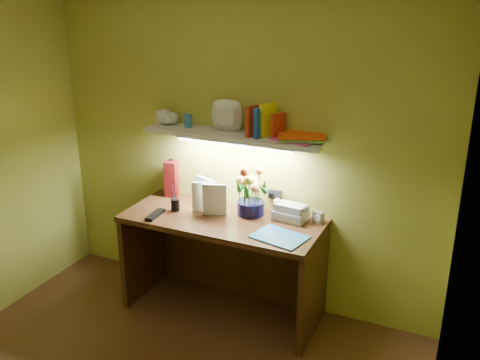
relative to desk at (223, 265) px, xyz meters
name	(u,v)px	position (x,y,z in m)	size (l,w,h in m)	color
desk	(223,265)	(0.00, 0.00, 0.00)	(1.40, 0.60, 0.75)	#38170F
flower_bouquet	(251,192)	(0.15, 0.15, 0.54)	(0.21, 0.21, 0.34)	#0C0C39
telephone	(291,210)	(0.44, 0.18, 0.44)	(0.22, 0.17, 0.13)	beige
desk_clock	(318,217)	(0.63, 0.21, 0.41)	(0.08, 0.04, 0.08)	#ADAEB2
whisky_bottle	(172,177)	(-0.55, 0.24, 0.52)	(0.08, 0.08, 0.29)	#C58919
whisky_box	(171,179)	(-0.54, 0.22, 0.51)	(0.09, 0.09, 0.28)	#580D0E
pen_cup	(175,201)	(-0.36, -0.02, 0.45)	(0.06, 0.06, 0.15)	black
art_card	(205,191)	(-0.24, 0.19, 0.47)	(0.19, 0.04, 0.19)	silver
tv_remote	(155,215)	(-0.44, -0.17, 0.39)	(0.06, 0.20, 0.02)	black
blue_folder	(280,237)	(0.48, -0.12, 0.38)	(0.33, 0.24, 0.01)	#327DC5
desk_book_a	(192,197)	(-0.24, 0.01, 0.49)	(0.17, 0.02, 0.23)	white
desk_book_b	(202,199)	(-0.15, -0.01, 0.49)	(0.17, 0.02, 0.23)	silver
wall_shelf	(237,131)	(0.03, 0.18, 0.96)	(1.32, 0.33, 0.26)	silver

